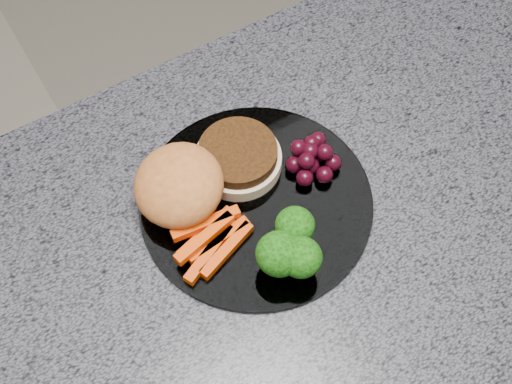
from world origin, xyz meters
TOP-DOWN VIEW (x-y plane):
  - countertop at (0.00, 0.00)m, footprint 1.20×0.60m
  - plate at (0.05, 0.06)m, footprint 0.26×0.26m
  - burger at (0.01, 0.11)m, footprint 0.21×0.14m
  - carrot_sticks at (-0.01, 0.04)m, footprint 0.09×0.06m
  - broccoli at (0.05, -0.02)m, footprint 0.08×0.08m
  - grape_bunch at (0.13, 0.07)m, footprint 0.06×0.06m

SIDE VIEW (x-z plane):
  - countertop at x=0.00m, z-range 0.86..0.90m
  - plate at x=0.05m, z-range 0.90..0.91m
  - carrot_sticks at x=-0.01m, z-range 0.90..0.92m
  - grape_bunch at x=0.13m, z-range 0.90..0.94m
  - burger at x=0.01m, z-range 0.90..0.96m
  - broccoli at x=0.05m, z-range 0.91..0.97m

